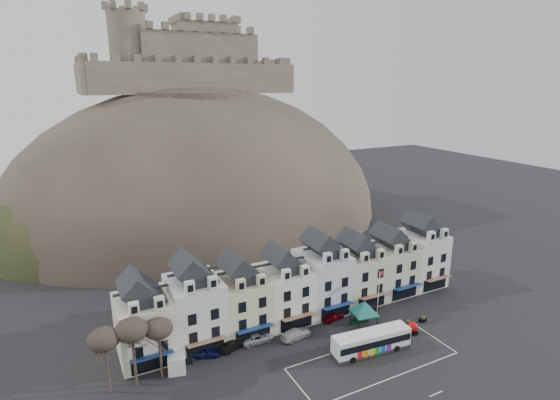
# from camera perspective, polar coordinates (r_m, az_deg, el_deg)

# --- Properties ---
(ground) EXTENTS (300.00, 300.00, 0.00)m
(ground) POSITION_cam_1_polar(r_m,az_deg,el_deg) (59.42, 11.28, -21.01)
(ground) COLOR black
(ground) RESTS_ON ground
(coach_bay_markings) EXTENTS (22.00, 7.50, 0.01)m
(coach_bay_markings) POSITION_cam_1_polar(r_m,az_deg,el_deg) (61.26, 12.08, -19.83)
(coach_bay_markings) COLOR silver
(coach_bay_markings) RESTS_ON ground
(townhouse_terrace) EXTENTS (54.40, 9.35, 11.80)m
(townhouse_terrace) POSITION_cam_1_polar(r_m,az_deg,el_deg) (68.03, 3.17, -10.54)
(townhouse_terrace) COLOR #EDE4CD
(townhouse_terrace) RESTS_ON ground
(castle_hill) EXTENTS (100.00, 76.00, 68.00)m
(castle_hill) POSITION_cam_1_polar(r_m,az_deg,el_deg) (115.89, -9.68, -2.44)
(castle_hill) COLOR #39322C
(castle_hill) RESTS_ON ground
(castle) EXTENTS (50.20, 22.20, 22.00)m
(castle) POSITION_cam_1_polar(r_m,az_deg,el_deg) (117.17, -12.05, 17.53)
(castle) COLOR #605549
(castle) RESTS_ON ground
(tree_left_far) EXTENTS (3.61, 3.61, 8.24)m
(tree_left_far) POSITION_cam_1_polar(r_m,az_deg,el_deg) (54.97, -22.01, -16.57)
(tree_left_far) COLOR #352A21
(tree_left_far) RESTS_ON ground
(tree_left_mid) EXTENTS (3.78, 3.78, 8.64)m
(tree_left_mid) POSITION_cam_1_polar(r_m,az_deg,el_deg) (54.99, -18.83, -15.81)
(tree_left_mid) COLOR #352A21
(tree_left_mid) RESTS_ON ground
(tree_left_near) EXTENTS (3.43, 3.43, 7.84)m
(tree_left_near) POSITION_cam_1_polar(r_m,az_deg,el_deg) (55.69, -15.60, -15.93)
(tree_left_near) COLOR #352A21
(tree_left_near) RESTS_ON ground
(bus) EXTENTS (11.02, 3.58, 3.05)m
(bus) POSITION_cam_1_polar(r_m,az_deg,el_deg) (61.82, 11.83, -17.57)
(bus) COLOR #262628
(bus) RESTS_ON ground
(bus_shelter) EXTENTS (6.81, 6.81, 4.39)m
(bus_shelter) POSITION_cam_1_polar(r_m,az_deg,el_deg) (65.82, 10.98, -13.61)
(bus_shelter) COLOR black
(bus_shelter) RESTS_ON ground
(red_buoy) EXTENTS (1.50, 1.50, 1.86)m
(red_buoy) POSITION_cam_1_polar(r_m,az_deg,el_deg) (67.47, 16.91, -15.66)
(red_buoy) COLOR black
(red_buoy) RESTS_ON ground
(flagpole) EXTENTS (1.03, 0.51, 7.69)m
(flagpole) POSITION_cam_1_polar(r_m,az_deg,el_deg) (68.51, 12.77, -11.57)
(flagpole) COLOR silver
(flagpole) RESTS_ON ground
(white_van) EXTENTS (3.15, 5.19, 2.21)m
(white_van) POSITION_cam_1_polar(r_m,az_deg,el_deg) (60.19, -13.37, -19.33)
(white_van) COLOR white
(white_van) RESTS_ON ground
(planter_west) EXTENTS (1.01, 0.74, 0.91)m
(planter_west) POSITION_cam_1_polar(r_m,az_deg,el_deg) (69.56, 16.39, -15.10)
(planter_west) COLOR black
(planter_west) RESTS_ON ground
(planter_east) EXTENTS (1.11, 0.74, 1.05)m
(planter_east) POSITION_cam_1_polar(r_m,az_deg,el_deg) (71.04, 18.14, -14.51)
(planter_east) COLOR black
(planter_east) RESTS_ON ground
(car_navy) EXTENTS (4.04, 2.69, 1.28)m
(car_navy) POSITION_cam_1_polar(r_m,az_deg,el_deg) (61.20, -9.76, -19.01)
(car_navy) COLOR #0E1248
(car_navy) RESTS_ON ground
(car_black) EXTENTS (4.42, 2.70, 1.38)m
(car_black) POSITION_cam_1_polar(r_m,az_deg,el_deg) (62.18, -6.10, -18.20)
(car_black) COLOR black
(car_black) RESTS_ON ground
(car_silver) EXTENTS (4.63, 2.28, 1.29)m
(car_silver) POSITION_cam_1_polar(r_m,az_deg,el_deg) (63.32, -3.00, -17.49)
(car_silver) COLOR #BABDC3
(car_silver) RESTS_ON ground
(car_white) EXTENTS (4.99, 2.61, 1.38)m
(car_white) POSITION_cam_1_polar(r_m,az_deg,el_deg) (64.00, 2.12, -17.04)
(car_white) COLOR silver
(car_white) RESTS_ON ground
(car_maroon) EXTENTS (4.06, 2.16, 1.31)m
(car_maroon) POSITION_cam_1_polar(r_m,az_deg,el_deg) (68.56, 6.89, -14.81)
(car_maroon) COLOR #600510
(car_maroon) RESTS_ON ground
(car_charcoal) EXTENTS (4.10, 2.85, 1.28)m
(car_charcoal) POSITION_cam_1_polar(r_m,az_deg,el_deg) (71.89, 11.18, -13.50)
(car_charcoal) COLOR black
(car_charcoal) RESTS_ON ground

